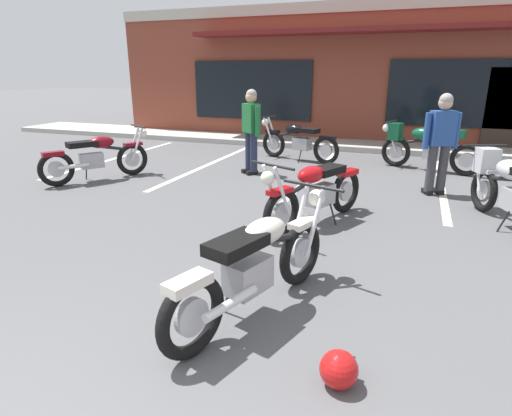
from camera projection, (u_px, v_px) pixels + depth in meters
ground_plane at (232, 251)px, 4.96m from camera, size 80.00×80.00×0.00m
sidewalk_kerb at (343, 144)px, 11.88m from camera, size 22.00×1.80×0.14m
brick_storefront_building at (364, 74)px, 14.46m from camera, size 14.57×7.10×3.80m
painted_stall_lines at (313, 174)px, 8.69m from camera, size 9.80×4.80×0.01m
motorcycle_foreground_classic at (256, 264)px, 3.56m from camera, size 0.97×2.04×0.98m
motorcycle_red_sportbike at (510, 187)px, 5.65m from camera, size 1.07×2.01×0.98m
motorcycle_black_cruiser at (316, 192)px, 5.69m from camera, size 1.14×1.98×0.98m
motorcycle_blue_standard at (425, 145)px, 8.86m from camera, size 2.04×0.97×0.98m
motorcycle_green_cafe_racer at (97, 156)px, 8.04m from camera, size 1.33×1.88×0.98m
motorcycle_orange_scrambler at (298, 141)px, 9.86m from camera, size 2.05×0.95×0.98m
person_in_black_shirt at (441, 139)px, 6.94m from camera, size 0.59×0.39×1.68m
person_in_shorts_foreground at (251, 127)px, 8.43m from camera, size 0.52×0.47×1.68m
helmet_on_pavement at (339, 369)px, 2.80m from camera, size 0.26×0.26×0.26m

